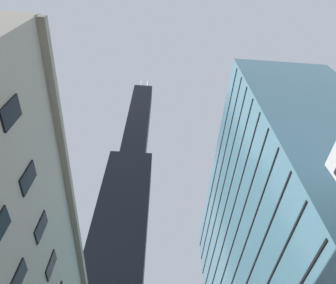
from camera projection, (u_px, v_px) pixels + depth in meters
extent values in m
cube|color=#B2A893|center=(84.00, 279.00, 37.93)|extent=(0.70, 63.45, 0.60)
cube|color=black|center=(18.00, 279.00, 19.28)|extent=(0.14, 1.40, 2.20)
cube|color=black|center=(11.00, 113.00, 17.07)|extent=(0.14, 1.40, 2.20)
cube|color=black|center=(28.00, 178.00, 19.90)|extent=(0.14, 1.40, 2.20)
cube|color=black|center=(41.00, 227.00, 22.74)|extent=(0.14, 1.40, 2.20)
cube|color=black|center=(51.00, 265.00, 25.57)|extent=(0.14, 1.40, 2.20)
cube|color=black|center=(123.00, 223.00, 107.34)|extent=(17.94, 17.94, 61.73)
cube|color=black|center=(138.00, 124.00, 164.48)|extent=(11.53, 11.53, 77.17)
cylinder|color=silver|center=(141.00, 87.00, 204.39)|extent=(1.20, 1.20, 20.05)
cylinder|color=silver|center=(148.00, 87.00, 204.57)|extent=(1.20, 1.20, 20.05)
cube|color=teal|center=(290.00, 280.00, 47.03)|extent=(17.71, 51.32, 55.74)
cube|color=black|center=(234.00, 277.00, 46.78)|extent=(0.12, 50.32, 0.24)
cube|color=black|center=(230.00, 254.00, 50.08)|extent=(0.12, 50.32, 0.24)
cube|color=black|center=(226.00, 235.00, 53.37)|extent=(0.12, 50.32, 0.24)
cube|color=black|center=(222.00, 218.00, 56.66)|extent=(0.12, 50.32, 0.24)
cube|color=black|center=(219.00, 202.00, 59.95)|extent=(0.12, 50.32, 0.24)
cube|color=black|center=(217.00, 188.00, 63.24)|extent=(0.12, 50.32, 0.24)
cube|color=black|center=(214.00, 176.00, 66.53)|extent=(0.12, 50.32, 0.24)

